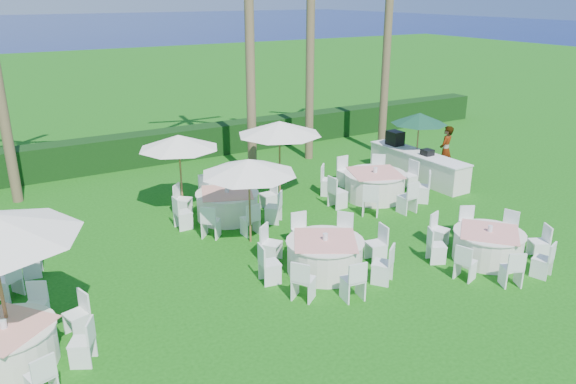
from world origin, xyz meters
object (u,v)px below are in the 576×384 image
object	(u,v)px
umbrella_d	(280,128)
umbrella_green	(419,118)
banquet_table_f	(375,185)
banquet_table_e	(227,205)
banquet_table_b	(325,255)
banquet_table_c	(488,245)
umbrella_b	(249,167)
buffet_table	(417,164)
banquet_table_a	(8,345)
umbrella_c	(179,142)
staff_person	(446,150)

from	to	relation	value
umbrella_d	umbrella_green	size ratio (longest dim) A/B	1.20
banquet_table_f	banquet_table_e	bearing A→B (deg)	170.16
banquet_table_b	banquet_table_c	size ratio (longest dim) A/B	1.09
umbrella_b	umbrella_d	xyz separation A→B (m)	(2.44, 2.71, 0.17)
banquet_table_b	banquet_table_c	bearing A→B (deg)	-21.93
buffet_table	banquet_table_c	bearing A→B (deg)	-117.03
banquet_table_f	umbrella_d	xyz separation A→B (m)	(-2.53, 1.73, 1.81)
banquet_table_f	umbrella_b	world-z (taller)	umbrella_b
banquet_table_f	umbrella_d	distance (m)	3.56
umbrella_d	banquet_table_a	bearing A→B (deg)	-148.41
banquet_table_c	umbrella_d	size ratio (longest dim) A/B	1.10
umbrella_c	banquet_table_c	bearing A→B (deg)	-52.57
banquet_table_b	umbrella_d	world-z (taller)	umbrella_d
banquet_table_f	staff_person	distance (m)	3.91
banquet_table_b	banquet_table_a	bearing A→B (deg)	-178.89
banquet_table_a	buffet_table	xyz separation A→B (m)	(13.64, 4.38, 0.12)
banquet_table_f	umbrella_c	distance (m)	6.33
banquet_table_b	buffet_table	bearing A→B (deg)	32.04
banquet_table_f	umbrella_d	size ratio (longest dim) A/B	1.28
buffet_table	umbrella_green	bearing A→B (deg)	49.52
banquet_table_c	staff_person	size ratio (longest dim) A/B	1.66
banquet_table_a	banquet_table_b	world-z (taller)	banquet_table_b
banquet_table_c	umbrella_d	world-z (taller)	umbrella_d
banquet_table_c	umbrella_d	bearing A→B (deg)	107.96
banquet_table_a	banquet_table_e	size ratio (longest dim) A/B	0.93
banquet_table_a	banquet_table_f	bearing A→B (deg)	17.64
banquet_table_c	umbrella_c	xyz separation A→B (m)	(-5.36, 7.01, 1.76)
banquet_table_e	banquet_table_f	bearing A→B (deg)	-9.84
buffet_table	umbrella_c	bearing A→B (deg)	171.64
umbrella_c	umbrella_d	xyz separation A→B (m)	(3.21, -0.35, 0.11)
banquet_table_e	umbrella_d	bearing A→B (deg)	21.50
banquet_table_e	umbrella_green	bearing A→B (deg)	3.27
banquet_table_c	umbrella_b	distance (m)	6.29
banquet_table_a	banquet_table_c	distance (m)	10.78
umbrella_d	buffet_table	distance (m)	5.47
banquet_table_b	umbrella_c	bearing A→B (deg)	105.68
banquet_table_a	banquet_table_b	size ratio (longest dim) A/B	0.92
banquet_table_a	banquet_table_f	xyz separation A→B (m)	(11.06, 3.52, 0.06)
banquet_table_e	buffet_table	bearing A→B (deg)	0.21
banquet_table_b	staff_person	bearing A→B (deg)	27.16
umbrella_green	banquet_table_c	bearing A→B (deg)	-118.07
banquet_table_e	umbrella_d	xyz separation A→B (m)	(2.28, 0.90, 1.84)
umbrella_d	umbrella_green	distance (m)	5.49
umbrella_c	umbrella_b	bearing A→B (deg)	-76.04
banquet_table_f	umbrella_c	bearing A→B (deg)	160.04
umbrella_b	banquet_table_a	bearing A→B (deg)	-157.41
umbrella_c	banquet_table_a	bearing A→B (deg)	-133.58
banquet_table_a	umbrella_b	xyz separation A→B (m)	(6.09, 2.53, 1.70)
banquet_table_f	umbrella_green	distance (m)	3.58
banquet_table_c	buffet_table	xyz separation A→B (m)	(2.95, 5.79, 0.12)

